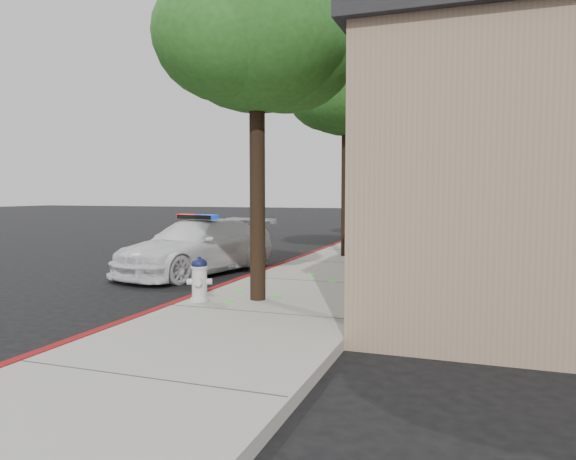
{
  "coord_description": "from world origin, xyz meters",
  "views": [
    {
      "loc": [
        4.68,
        -7.28,
        1.94
      ],
      "look_at": [
        1.17,
        2.67,
        1.21
      ],
      "focal_mm": 32.96,
      "sensor_mm": 36.0,
      "label": 1
    }
  ],
  "objects_px": {
    "police_car": "(197,246)",
    "fire_hydrant": "(199,279)",
    "street_tree_mid": "(347,92)",
    "street_tree_far": "(378,149)",
    "street_tree_near": "(257,37)",
    "clapboard_building": "(552,187)"
  },
  "relations": [
    {
      "from": "police_car",
      "to": "fire_hydrant",
      "type": "xyz_separation_m",
      "value": [
        2.0,
        -3.53,
        -0.14
      ]
    },
    {
      "from": "street_tree_mid",
      "to": "fire_hydrant",
      "type": "bearing_deg",
      "value": -96.75
    },
    {
      "from": "street_tree_mid",
      "to": "street_tree_far",
      "type": "xyz_separation_m",
      "value": [
        -0.33,
        7.01,
        -1.04
      ]
    },
    {
      "from": "street_tree_near",
      "to": "street_tree_mid",
      "type": "xyz_separation_m",
      "value": [
        -0.04,
        6.65,
        0.29
      ]
    },
    {
      "from": "clapboard_building",
      "to": "street_tree_far",
      "type": "bearing_deg",
      "value": 136.34
    },
    {
      "from": "street_tree_far",
      "to": "clapboard_building",
      "type": "bearing_deg",
      "value": -43.66
    },
    {
      "from": "street_tree_far",
      "to": "street_tree_mid",
      "type": "bearing_deg",
      "value": -87.34
    },
    {
      "from": "clapboard_building",
      "to": "fire_hydrant",
      "type": "height_order",
      "value": "clapboard_building"
    },
    {
      "from": "fire_hydrant",
      "to": "street_tree_near",
      "type": "xyz_separation_m",
      "value": [
        0.88,
        0.43,
        3.98
      ]
    },
    {
      "from": "clapboard_building",
      "to": "police_car",
      "type": "bearing_deg",
      "value": -148.72
    },
    {
      "from": "fire_hydrant",
      "to": "street_tree_near",
      "type": "distance_m",
      "value": 4.09
    },
    {
      "from": "clapboard_building",
      "to": "fire_hydrant",
      "type": "xyz_separation_m",
      "value": [
        -6.3,
        -8.57,
        -1.61
      ]
    },
    {
      "from": "street_tree_near",
      "to": "street_tree_mid",
      "type": "bearing_deg",
      "value": 90.38
    },
    {
      "from": "police_car",
      "to": "street_tree_far",
      "type": "height_order",
      "value": "street_tree_far"
    },
    {
      "from": "fire_hydrant",
      "to": "street_tree_far",
      "type": "distance_m",
      "value": 14.46
    },
    {
      "from": "police_car",
      "to": "street_tree_near",
      "type": "height_order",
      "value": "street_tree_near"
    },
    {
      "from": "clapboard_building",
      "to": "police_car",
      "type": "distance_m",
      "value": 9.82
    },
    {
      "from": "police_car",
      "to": "street_tree_near",
      "type": "bearing_deg",
      "value": -32.95
    },
    {
      "from": "clapboard_building",
      "to": "fire_hydrant",
      "type": "relative_size",
      "value": 28.33
    },
    {
      "from": "street_tree_far",
      "to": "street_tree_near",
      "type": "bearing_deg",
      "value": -88.45
    },
    {
      "from": "fire_hydrant",
      "to": "street_tree_mid",
      "type": "relative_size",
      "value": 0.12
    },
    {
      "from": "street_tree_near",
      "to": "clapboard_building",
      "type": "bearing_deg",
      "value": 56.36
    }
  ]
}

